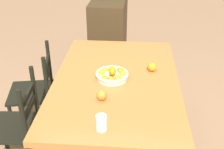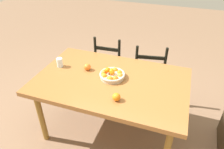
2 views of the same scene
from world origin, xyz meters
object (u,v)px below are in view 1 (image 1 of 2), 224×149
object	(u,v)px
cabinet	(109,36)
drinking_glass	(101,123)
chair_by_cabinet	(35,92)
fruit_bowl	(112,75)
orange_loose_0	(152,67)
orange_loose_1	(102,95)
dining_table	(116,86)
chair_near_window	(18,128)

from	to	relation	value
cabinet	drinking_glass	world-z (taller)	cabinet
chair_by_cabinet	fruit_bowl	world-z (taller)	fruit_bowl
orange_loose_0	orange_loose_1	size ratio (longest dim) A/B	0.98
chair_by_cabinet	orange_loose_0	world-z (taller)	chair_by_cabinet
orange_loose_0	chair_by_cabinet	bearing A→B (deg)	83.96
dining_table	chair_by_cabinet	size ratio (longest dim) A/B	1.84
orange_loose_0	chair_near_window	bearing A→B (deg)	112.89
orange_loose_1	drinking_glass	distance (m)	0.34
chair_by_cabinet	orange_loose_0	size ratio (longest dim) A/B	11.51
fruit_bowl	chair_by_cabinet	bearing A→B (deg)	70.41
orange_loose_1	chair_near_window	bearing A→B (deg)	88.77
chair_by_cabinet	orange_loose_1	size ratio (longest dim) A/B	11.30
chair_by_cabinet	cabinet	xyz separation A→B (m)	(1.38, -0.63, 0.08)
orange_loose_1	dining_table	bearing A→B (deg)	-15.60
chair_near_window	chair_by_cabinet	xyz separation A→B (m)	(0.59, 0.04, -0.02)
chair_near_window	orange_loose_1	bearing A→B (deg)	85.13
orange_loose_0	drinking_glass	bearing A→B (deg)	156.41
chair_near_window	fruit_bowl	size ratio (longest dim) A/B	3.32
chair_near_window	cabinet	xyz separation A→B (m)	(1.97, -0.59, 0.06)
chair_near_window	orange_loose_0	distance (m)	1.26
fruit_bowl	drinking_glass	size ratio (longest dim) A/B	2.62
dining_table	orange_loose_1	world-z (taller)	orange_loose_1
chair_by_cabinet	orange_loose_1	xyz separation A→B (m)	(-0.60, -0.75, 0.39)
cabinet	orange_loose_0	size ratio (longest dim) A/B	13.05
dining_table	chair_by_cabinet	bearing A→B (deg)	71.41
chair_near_window	fruit_bowl	distance (m)	0.90
cabinet	fruit_bowl	distance (m)	1.70
cabinet	chair_near_window	bearing A→B (deg)	165.61
fruit_bowl	orange_loose_1	bearing A→B (deg)	170.09
dining_table	fruit_bowl	size ratio (longest dim) A/B	5.86
dining_table	orange_loose_0	distance (m)	0.36
fruit_bowl	orange_loose_1	xyz separation A→B (m)	(-0.32, 0.06, 0.00)
dining_table	chair_near_window	world-z (taller)	chair_near_window
cabinet	orange_loose_0	bearing A→B (deg)	-158.65
cabinet	orange_loose_1	distance (m)	2.01
dining_table	orange_loose_1	distance (m)	0.35
fruit_bowl	drinking_glass	distance (m)	0.66
fruit_bowl	drinking_glass	bearing A→B (deg)	178.30
cabinet	fruit_bowl	xyz separation A→B (m)	(-1.67, -0.18, 0.31)
dining_table	chair_near_window	bearing A→B (deg)	110.91
chair_near_window	cabinet	bearing A→B (deg)	159.65
drinking_glass	chair_by_cabinet	bearing A→B (deg)	39.76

